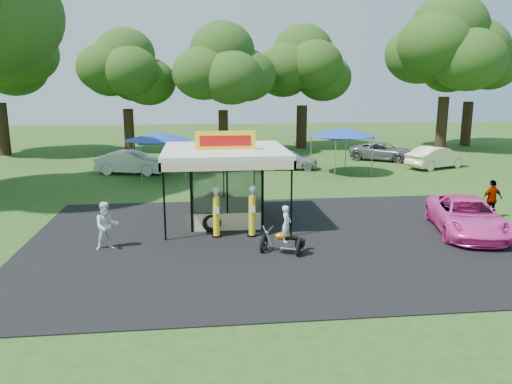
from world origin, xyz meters
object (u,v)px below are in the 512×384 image
(gas_pump_right, at_px, (252,212))
(kiosk_car, at_px, (223,201))
(motorcycle, at_px, (285,235))
(bg_car_c, at_px, (288,159))
(bg_car_d, at_px, (383,151))
(spectator_east_b, at_px, (492,199))
(tent_east, at_px, (342,132))
(pink_sedan, at_px, (467,216))
(bg_car_a, at_px, (132,162))
(gas_station_kiosk, at_px, (225,184))
(gas_pump_left, at_px, (216,213))
(bg_car_e, at_px, (437,157))
(tent_west, at_px, (158,136))
(bg_car_b, at_px, (228,159))
(spectator_west, at_px, (107,226))

(gas_pump_right, bearing_deg, kiosk_car, 101.81)
(motorcycle, bearing_deg, bg_car_c, 102.72)
(motorcycle, distance_m, bg_car_d, 24.64)
(spectator_east_b, height_order, tent_east, tent_east)
(pink_sedan, xyz_separation_m, bg_car_a, (-15.76, 15.88, 0.05))
(bg_car_c, bearing_deg, bg_car_d, -58.82)
(gas_station_kiosk, height_order, bg_car_c, gas_station_kiosk)
(gas_pump_left, distance_m, bg_car_e, 22.62)
(kiosk_car, bearing_deg, tent_east, -43.22)
(tent_west, bearing_deg, bg_car_e, 4.18)
(bg_car_a, height_order, bg_car_b, bg_car_a)
(motorcycle, relative_size, spectator_west, 1.04)
(bg_car_c, distance_m, tent_east, 4.55)
(pink_sedan, height_order, bg_car_e, bg_car_e)
(gas_station_kiosk, distance_m, bg_car_b, 13.81)
(bg_car_e, xyz_separation_m, tent_east, (-7.72, -1.50, 2.10))
(bg_car_d, bearing_deg, bg_car_a, 134.15)
(motorcycle, xyz_separation_m, bg_car_d, (11.81, 21.63, -0.02))
(gas_pump_right, height_order, tent_east, tent_east)
(gas_station_kiosk, height_order, tent_east, gas_station_kiosk)
(spectator_west, relative_size, tent_east, 0.40)
(tent_east, bearing_deg, motorcycle, -112.65)
(kiosk_car, height_order, bg_car_b, bg_car_b)
(bg_car_e, bearing_deg, gas_pump_right, 111.15)
(bg_car_b, xyz_separation_m, bg_car_c, (4.41, -0.13, -0.06))
(gas_station_kiosk, xyz_separation_m, spectator_west, (-4.67, -3.33, -0.85))
(spectator_west, bearing_deg, tent_west, 69.42)
(spectator_east_b, bearing_deg, tent_west, -44.10)
(pink_sedan, xyz_separation_m, bg_car_d, (3.77, 19.91, -0.03))
(pink_sedan, relative_size, tent_west, 1.25)
(bg_car_b, bearing_deg, gas_pump_left, 163.63)
(gas_station_kiosk, bearing_deg, bg_car_d, 51.07)
(gas_pump_right, bearing_deg, gas_station_kiosk, 111.95)
(spectator_west, distance_m, tent_east, 19.88)
(gas_station_kiosk, relative_size, tent_west, 1.24)
(bg_car_c, bearing_deg, pink_sedan, -154.95)
(motorcycle, xyz_separation_m, bg_car_a, (-7.73, 17.60, 0.06))
(gas_pump_left, relative_size, spectator_east_b, 1.18)
(gas_pump_left, relative_size, kiosk_car, 0.76)
(spectator_west, relative_size, spectator_east_b, 1.02)
(gas_pump_left, distance_m, bg_car_d, 23.98)
(motorcycle, xyz_separation_m, spectator_west, (-6.59, 1.30, 0.18))
(gas_station_kiosk, distance_m, bg_car_e, 20.79)
(motorcycle, height_order, tent_east, tent_east)
(gas_pump_left, bearing_deg, pink_sedan, -3.35)
(bg_car_a, height_order, bg_car_e, bg_car_e)
(bg_car_d, bearing_deg, bg_car_e, -115.65)
(gas_pump_right, bearing_deg, spectator_east_b, 8.20)
(spectator_east_b, relative_size, tent_east, 0.40)
(bg_car_d, xyz_separation_m, tent_west, (-17.54, -5.62, 2.02))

